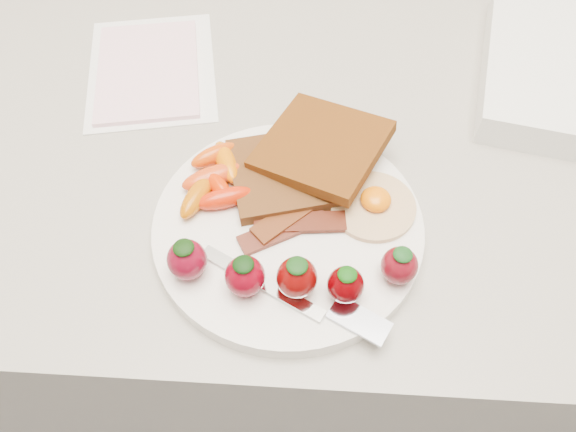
{
  "coord_description": "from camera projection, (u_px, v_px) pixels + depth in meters",
  "views": [
    {
      "loc": [
        -0.01,
        1.24,
        1.38
      ],
      "look_at": [
        -0.02,
        1.56,
        0.93
      ],
      "focal_mm": 35.0,
      "sensor_mm": 36.0,
      "label": 1
    }
  ],
  "objects": [
    {
      "name": "fried_egg",
      "position": [
        374.0,
        204.0,
        0.56
      ],
      "size": [
        0.09,
        0.09,
        0.02
      ],
      "color": "beige",
      "rests_on": "plate"
    },
    {
      "name": "toast_lower",
      "position": [
        283.0,
        174.0,
        0.58
      ],
      "size": [
        0.13,
        0.13,
        0.01
      ],
      "primitive_type": "cube",
      "rotation": [
        0.0,
        0.0,
        0.26
      ],
      "color": "#4D2111",
      "rests_on": "plate"
    },
    {
      "name": "toast_upper",
      "position": [
        322.0,
        146.0,
        0.59
      ],
      "size": [
        0.16,
        0.16,
        0.03
      ],
      "primitive_type": "cube",
      "rotation": [
        0.0,
        -0.1,
        -0.45
      ],
      "color": "#432C0C",
      "rests_on": "toast_lower"
    },
    {
      "name": "strawberries",
      "position": [
        287.0,
        272.0,
        0.5
      ],
      "size": [
        0.23,
        0.06,
        0.05
      ],
      "color": "maroon",
      "rests_on": "plate"
    },
    {
      "name": "plate",
      "position": [
        288.0,
        227.0,
        0.56
      ],
      "size": [
        0.27,
        0.27,
        0.02
      ],
      "primitive_type": "cylinder",
      "color": "white",
      "rests_on": "counter"
    },
    {
      "name": "counter",
      "position": [
        306.0,
        305.0,
        1.02
      ],
      "size": [
        2.0,
        0.6,
        0.9
      ],
      "primitive_type": "cube",
      "color": "gray",
      "rests_on": "ground"
    },
    {
      "name": "fork",
      "position": [
        305.0,
        299.0,
        0.51
      ],
      "size": [
        0.18,
        0.09,
        0.0
      ],
      "color": "silver",
      "rests_on": "plate"
    },
    {
      "name": "baby_carrots",
      "position": [
        215.0,
        179.0,
        0.58
      ],
      "size": [
        0.08,
        0.11,
        0.02
      ],
      "color": "red",
      "rests_on": "plate"
    },
    {
      "name": "bacon_strips",
      "position": [
        292.0,
        222.0,
        0.55
      ],
      "size": [
        0.11,
        0.09,
        0.01
      ],
      "color": "black",
      "rests_on": "plate"
    },
    {
      "name": "paper_sheet",
      "position": [
        152.0,
        69.0,
        0.71
      ],
      "size": [
        0.19,
        0.24,
        0.0
      ],
      "primitive_type": "cube",
      "rotation": [
        0.0,
        0.0,
        0.19
      ],
      "color": "white",
      "rests_on": "counter"
    },
    {
      "name": "notepad",
      "position": [
        148.0,
        70.0,
        0.71
      ],
      "size": [
        0.16,
        0.2,
        0.01
      ],
      "primitive_type": "cube",
      "rotation": [
        0.0,
        0.0,
        0.18
      ],
      "color": "#FFC5D3",
      "rests_on": "paper_sheet"
    }
  ]
}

